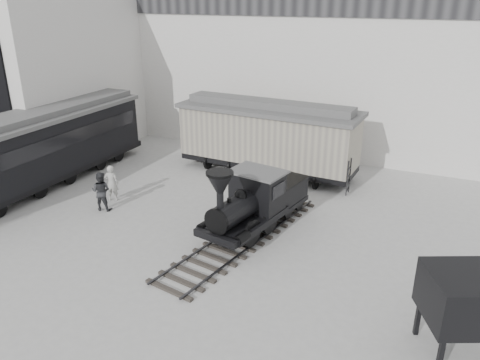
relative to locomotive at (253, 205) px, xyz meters
The scene contains 9 objects.
ground 4.10m from the locomotive, 107.24° to the right, with size 90.00×90.00×0.00m, color #9E9E9B.
north_wall 12.11m from the locomotive, 95.91° to the left, with size 34.00×2.51×11.00m.
west_pavilion 17.17m from the locomotive, 158.35° to the left, with size 7.00×12.11×9.00m.
locomotive is the anchor object (origin of this frame).
boxcar 7.05m from the locomotive, 106.33° to the left, with size 9.91×3.58×4.00m.
passenger_coach 11.71m from the locomotive, behind, with size 3.07×13.51×3.60m.
visitor_a 7.30m from the locomotive, behind, with size 0.64×0.42×1.76m, color #B8B8B1.
visitor_b 7.11m from the locomotive, behind, with size 0.88×0.69×1.81m, color #2D2E31.
coal_hopper 8.93m from the locomotive, 27.55° to the right, with size 2.87×2.66×2.50m.
Camera 1 is at (7.75, -12.11, 9.18)m, focal length 35.00 mm.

